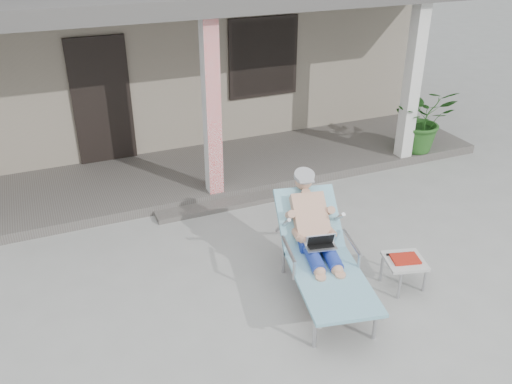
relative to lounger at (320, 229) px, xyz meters
name	(u,v)px	position (x,y,z in m)	size (l,w,h in m)	color
ground	(272,274)	(-0.39, 0.42, -0.80)	(60.00, 60.00, 0.00)	#9E9E99
house	(144,37)	(-0.39, 6.91, 0.87)	(10.40, 5.40, 3.30)	gray
porch_deck	(199,173)	(-0.39, 3.42, -0.72)	(10.00, 2.00, 0.15)	#605B56
porch_overhang	(190,4)	(-0.39, 3.36, 1.99)	(10.00, 2.30, 2.85)	silver
porch_step	(222,205)	(-0.39, 2.27, -0.76)	(2.00, 0.30, 0.07)	#605B56
lounger	(320,229)	(0.00, 0.00, 0.00)	(1.12, 2.06, 1.29)	#B7B7BC
side_table	(405,262)	(0.93, -0.39, -0.46)	(0.55, 0.55, 0.40)	beige
potted_palm	(422,119)	(3.51, 2.67, -0.06)	(1.06, 0.92, 1.18)	#26591E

